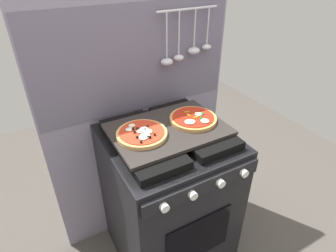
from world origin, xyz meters
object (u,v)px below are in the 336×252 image
at_px(stove, 168,198).
at_px(pizza_right, 193,119).
at_px(baking_tray, 168,129).
at_px(pizza_left, 142,134).

relative_size(stove, pizza_right, 3.86).
xyz_separation_m(stove, pizza_right, (0.14, -0.00, 0.48)).
xyz_separation_m(stove, baking_tray, (0.00, 0.00, 0.46)).
height_order(stove, pizza_left, pizza_left).
relative_size(stove, baking_tray, 1.67).
bearing_deg(pizza_right, baking_tray, 179.03).
distance_m(stove, pizza_left, 0.50).
height_order(stove, baking_tray, baking_tray).
xyz_separation_m(baking_tray, pizza_right, (0.14, -0.00, 0.02)).
relative_size(pizza_left, pizza_right, 1.00).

